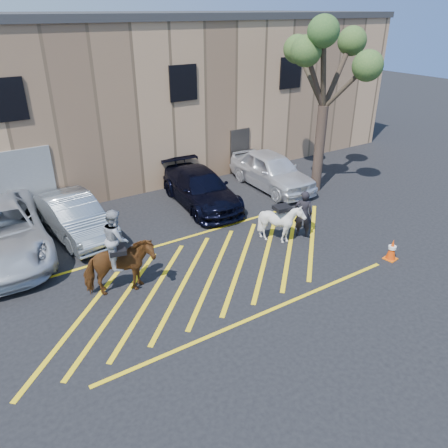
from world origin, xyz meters
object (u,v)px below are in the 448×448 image
car_silver_sedan (73,216)px  tree (328,58)px  car_blue_suv (201,188)px  saddled_white (281,223)px  handler (303,214)px  mounted_bay (119,261)px  traffic_cone (392,249)px  car_white_suv (272,170)px

car_silver_sedan → tree: tree is taller
car_blue_suv → saddled_white: saddled_white is taller
handler → car_silver_sedan: bearing=10.4°
saddled_white → tree: (4.51, 2.98, 4.95)m
saddled_white → mounted_bay: bearing=179.2°
handler → tree: size_ratio=0.24×
car_blue_suv → traffic_cone: car_blue_suv is taller
car_white_suv → handler: handler is taller
car_white_suv → mounted_bay: (-8.88, -4.24, 0.25)m
car_silver_sedan → car_white_suv: 8.97m
car_silver_sedan → car_blue_suv: (5.25, -0.10, -0.02)m
car_silver_sedan → car_blue_suv: 5.26m
saddled_white → car_white_suv: bearing=55.3°
saddled_white → traffic_cone: bearing=-51.9°
mounted_bay → saddled_white: bearing=-0.8°
mounted_bay → tree: size_ratio=0.36×
saddled_white → tree: 7.33m
handler → car_white_suv: bearing=-71.3°
mounted_bay → traffic_cone: mounted_bay is taller
car_silver_sedan → traffic_cone: 11.11m
car_white_suv → mounted_bay: size_ratio=1.81×
traffic_cone → tree: size_ratio=0.10×
car_white_suv → saddled_white: car_white_suv is taller
car_white_suv → traffic_cone: 7.31m
mounted_bay → saddled_white: 5.89m
car_blue_suv → tree: 7.35m
car_white_suv → car_silver_sedan: bearing=-179.2°
car_white_suv → mounted_bay: 9.84m
car_blue_suv → car_white_suv: 3.72m
car_silver_sedan → car_blue_suv: bearing=-8.4°
car_white_suv → handler: bearing=-113.2°
handler → mounted_bay: size_ratio=0.66×
mounted_bay → traffic_cone: 8.75m
saddled_white → car_silver_sedan: bearing=143.2°
tree → handler: bearing=-139.4°
tree → car_blue_suv: bearing=165.1°
car_blue_suv → handler: bearing=-63.8°
car_blue_suv → mounted_bay: bearing=-134.7°
car_silver_sedan → saddled_white: (5.97, -4.47, 0.00)m
handler → traffic_cone: 3.21m
handler → mounted_bay: mounted_bay is taller
saddled_white → car_blue_suv: bearing=99.3°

